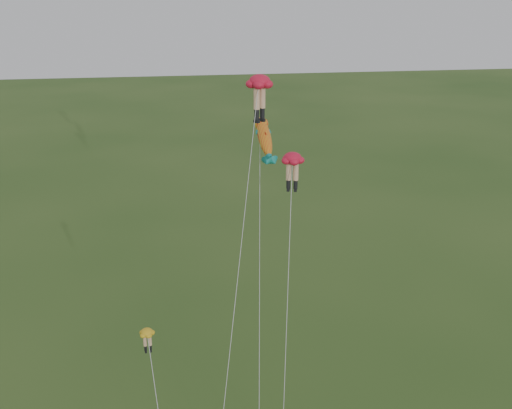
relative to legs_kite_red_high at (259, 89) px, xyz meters
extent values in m
ellipsoid|color=red|center=(0.04, 0.10, 0.43)|extent=(2.30, 2.30, 0.82)
cylinder|color=#EAB28A|center=(-0.15, -0.06, -0.54)|extent=(0.36, 0.36, 1.25)
cylinder|color=black|center=(-0.15, -0.06, -1.47)|extent=(0.28, 0.28, 0.62)
cube|color=black|center=(-0.15, -0.06, -1.88)|extent=(0.39, 0.41, 0.18)
cylinder|color=#EAB28A|center=(0.23, 0.26, -0.54)|extent=(0.36, 0.36, 1.25)
cylinder|color=black|center=(0.23, 0.26, -1.47)|extent=(0.28, 0.28, 0.62)
cube|color=black|center=(0.23, 0.26, -1.88)|extent=(0.39, 0.41, 0.18)
cylinder|color=silver|center=(-1.80, -4.42, -8.77)|extent=(3.72, 9.09, 19.21)
ellipsoid|color=red|center=(1.11, -4.32, -2.96)|extent=(1.59, 1.59, 0.63)
cylinder|color=#EAB28A|center=(0.92, -4.26, -3.70)|extent=(0.28, 0.28, 0.97)
cylinder|color=black|center=(0.92, -4.26, -4.43)|extent=(0.22, 0.22, 0.48)
cube|color=black|center=(0.92, -4.26, -4.74)|extent=(0.24, 0.32, 0.14)
cylinder|color=#EAB28A|center=(1.29, -4.38, -3.70)|extent=(0.28, 0.28, 0.97)
cylinder|color=black|center=(1.29, -4.38, -4.43)|extent=(0.22, 0.22, 0.48)
cube|color=black|center=(1.29, -4.38, -4.74)|extent=(0.24, 0.32, 0.14)
cylinder|color=silver|center=(0.41, -6.99, -10.51)|extent=(1.43, 5.38, 15.73)
ellipsoid|color=gold|center=(-7.01, -6.49, -11.50)|extent=(0.94, 0.94, 0.42)
cylinder|color=#EAB28A|center=(-7.14, -6.51, -12.00)|extent=(0.19, 0.19, 0.64)
cylinder|color=black|center=(-7.14, -6.51, -12.48)|extent=(0.15, 0.15, 0.32)
cube|color=black|center=(-7.14, -6.51, -12.68)|extent=(0.13, 0.20, 0.09)
cylinder|color=#EAB28A|center=(-6.88, -6.48, -12.00)|extent=(0.19, 0.19, 0.64)
cylinder|color=black|center=(-6.88, -6.48, -12.48)|extent=(0.15, 0.15, 0.32)
cube|color=black|center=(-6.88, -6.48, -12.68)|extent=(0.13, 0.20, 0.09)
ellipsoid|color=gold|center=(0.51, 1.12, -3.09)|extent=(1.04, 3.24, 2.55)
sphere|color=gold|center=(0.51, 1.12, -3.09)|extent=(0.95, 1.29, 1.25)
cone|color=#13807A|center=(0.51, 1.12, -3.09)|extent=(0.75, 1.17, 1.22)
cone|color=#13807A|center=(0.51, 1.12, -3.09)|extent=(0.75, 1.17, 1.22)
cone|color=#13807A|center=(0.51, 1.12, -3.09)|extent=(0.43, 0.65, 0.68)
cone|color=#13807A|center=(0.51, 1.12, -3.09)|extent=(0.43, 0.65, 0.68)
cone|color=red|center=(0.51, 1.12, -3.09)|extent=(0.47, 0.66, 0.66)
cylinder|color=silver|center=(-0.52, -4.40, -10.73)|extent=(2.11, 11.07, 15.30)
camera|label=1|loc=(-5.26, -32.72, 5.37)|focal=40.00mm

